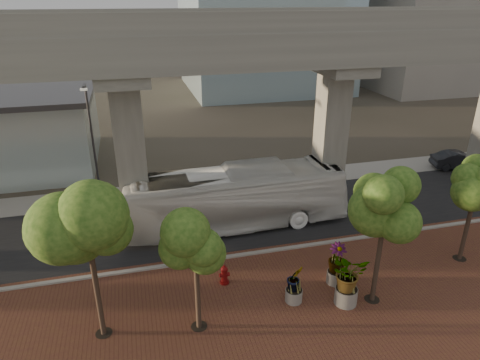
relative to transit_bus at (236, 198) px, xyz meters
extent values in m
plane|color=#383529|center=(0.18, -1.40, -1.87)|extent=(160.00, 160.00, 0.00)
cube|color=brown|center=(0.18, -9.40, -1.84)|extent=(70.00, 13.00, 0.06)
cube|color=black|center=(0.18, 0.60, -1.85)|extent=(90.00, 8.00, 0.04)
cube|color=#9F9B94|center=(0.18, -3.40, -1.79)|extent=(70.00, 0.25, 0.16)
cube|color=#9F9B94|center=(0.18, 6.10, -1.84)|extent=(90.00, 3.00, 0.06)
cube|color=#9A978C|center=(0.18, -1.00, 8.63)|extent=(72.00, 2.40, 1.80)
cube|color=#9A978C|center=(0.18, 2.20, 8.63)|extent=(72.00, 2.40, 1.80)
cube|color=#9A978C|center=(0.18, -2.10, 10.03)|extent=(72.00, 0.12, 1.00)
cube|color=#9A978C|center=(0.18, 3.30, 10.03)|extent=(72.00, 0.12, 1.00)
cube|color=#A29C92|center=(38.18, 34.60, 10.13)|extent=(18.00, 16.00, 24.00)
imported|color=white|center=(0.00, 0.00, 0.00)|extent=(13.47, 3.33, 3.74)
imported|color=black|center=(19.81, 4.55, -1.17)|extent=(4.49, 2.43, 1.40)
cylinder|color=maroon|center=(-1.95, -5.51, -1.76)|extent=(0.46, 0.46, 0.10)
cylinder|color=maroon|center=(-1.95, -5.51, -1.39)|extent=(0.30, 0.30, 0.74)
sphere|color=maroon|center=(-1.95, -5.51, -1.02)|extent=(0.36, 0.36, 0.36)
cylinder|color=maroon|center=(-1.95, -5.51, -0.86)|extent=(0.10, 0.10, 0.13)
cylinder|color=maroon|center=(-1.95, -5.51, -1.33)|extent=(0.51, 0.20, 0.20)
cylinder|color=gray|center=(3.11, -8.35, -1.41)|extent=(1.03, 1.03, 0.80)
imported|color=#275215|center=(3.11, -8.35, -0.15)|extent=(2.30, 2.30, 1.72)
cylinder|color=#B0A79F|center=(3.32, -6.83, -1.49)|extent=(0.83, 0.83, 0.65)
imported|color=#275215|center=(3.32, -6.83, -0.40)|extent=(2.03, 2.03, 1.52)
cylinder|color=#9D9A8E|center=(0.86, -7.62, -1.50)|extent=(0.79, 0.79, 0.62)
imported|color=#275215|center=(0.86, -7.62, -0.53)|extent=(1.76, 1.76, 1.32)
cylinder|color=#4A362A|center=(-7.59, -7.57, 0.15)|extent=(0.22, 0.22, 3.93)
cylinder|color=black|center=(-7.59, -7.57, -1.81)|extent=(0.70, 0.70, 0.01)
cylinder|color=#4A362A|center=(-3.65, -8.17, -0.25)|extent=(0.22, 0.22, 3.11)
cylinder|color=black|center=(-3.65, -8.17, -1.81)|extent=(0.70, 0.70, 0.01)
cylinder|color=#4A362A|center=(4.44, -8.44, 0.08)|extent=(0.22, 0.22, 3.78)
cylinder|color=black|center=(4.44, -8.44, -1.81)|extent=(0.70, 0.70, 0.01)
cylinder|color=#4A362A|center=(10.77, -6.59, -0.26)|extent=(0.22, 0.22, 3.11)
cylinder|color=black|center=(10.77, -6.59, -1.81)|extent=(0.70, 0.70, 0.01)
cylinder|color=#333238|center=(-8.14, 5.14, 2.20)|extent=(0.14, 0.14, 8.06)
cube|color=#333238|center=(-8.14, 4.64, 6.22)|extent=(0.15, 1.01, 0.15)
cube|color=silver|center=(-8.14, 4.13, 6.12)|extent=(0.40, 0.20, 0.12)
cylinder|color=#2D2D32|center=(7.80, 4.65, 2.57)|extent=(0.15, 0.15, 8.79)
cube|color=#2D2D32|center=(7.80, 4.10, 6.96)|extent=(0.16, 1.10, 0.16)
cube|color=silver|center=(7.80, 3.55, 6.85)|extent=(0.44, 0.22, 0.13)
camera|label=1|loc=(-5.52, -22.43, 11.23)|focal=32.00mm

